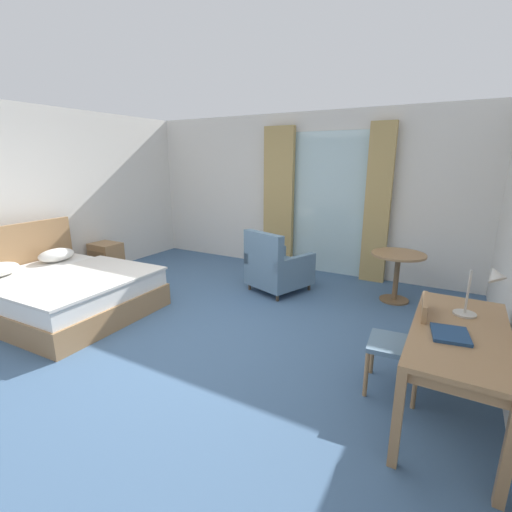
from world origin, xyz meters
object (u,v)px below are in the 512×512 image
Objects in this scene: round_cafe_table at (397,266)px; bed at (62,291)px; writing_desk at (459,340)px; armchair_by_window at (277,268)px; closed_book at (450,334)px; nightstand at (107,259)px; desk_lamp at (486,285)px; desk_chair at (405,340)px.

bed is at bearing -145.83° from round_cafe_table.
writing_desk is 1.46× the size of armchair_by_window.
bed is 4.44m from writing_desk.
closed_book is at bearing -40.70° from armchair_by_window.
round_cafe_table is (-0.69, 2.43, -0.23)m from closed_book.
nightstand is 5.49m from desk_lamp.
round_cafe_table is (-0.38, 2.13, 0.03)m from desk_chair.
armchair_by_window reaches higher than round_cafe_table.
armchair_by_window is at bearing 44.70° from bed.
armchair_by_window is (-2.48, 1.61, -0.67)m from desk_lamp.
armchair_by_window is 1.39× the size of round_cafe_table.
nightstand is 0.56× the size of armchair_by_window.
writing_desk reaches higher than round_cafe_table.
desk_chair is 1.21× the size of round_cafe_table.
nightstand is 0.77× the size of round_cafe_table.
writing_desk is 3.00m from armchair_by_window.
closed_book reaches higher than round_cafe_table.
desk_chair reaches higher than round_cafe_table.
desk_lamp is at bearing -9.70° from nightstand.
closed_book is 0.28× the size of armchair_by_window.
closed_book is at bearing -116.84° from desk_lamp.
nightstand is 2.96m from armchair_by_window.
armchair_by_window is at bearing 139.84° from desk_chair.
nightstand is at bearing 168.60° from desk_chair.
nightstand is at bearing 170.30° from desk_lamp.
desk_lamp is at bearing 60.52° from writing_desk.
desk_lamp is at bearing 54.11° from closed_book.
writing_desk is 0.43m from desk_chair.
armchair_by_window is at bearing 130.24° from closed_book.
writing_desk is at bearing 2.71° from bed.
writing_desk is 5.21× the size of closed_book.
nightstand is 4.97m from desk_chair.
desk_chair is 2.61m from armchair_by_window.
nightstand is (-0.82, 1.34, -0.01)m from bed.
nightstand is 4.64m from round_cafe_table.
nightstand is 5.37m from writing_desk.
writing_desk is at bearing 58.17° from closed_book.
writing_desk is at bearing -71.72° from round_cafe_table.
bed is 2.92× the size of round_cafe_table.
writing_desk is 0.45m from desk_lamp.
closed_book is 0.39× the size of round_cafe_table.
bed reaches higher than round_cafe_table.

